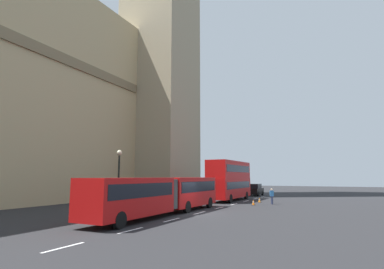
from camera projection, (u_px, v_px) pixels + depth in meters
ground_plane at (197, 213)px, 24.80m from camera, size 160.00×160.00×0.00m
lane_centre_marking at (219, 208)px, 29.27m from camera, size 39.00×0.16×0.01m
articulated_bus at (163, 192)px, 24.01m from camera, size 16.21×2.54×2.90m
double_decker_bus at (230, 179)px, 38.49m from camera, size 10.20×2.54×4.90m
sedan_lead at (255, 190)px, 48.18m from camera, size 4.40×1.86×1.85m
traffic_cone_west at (253, 202)px, 32.08m from camera, size 0.36×0.36×0.58m
traffic_cone_middle at (259, 200)px, 35.37m from camera, size 0.36×0.36×0.58m
street_lamp at (119, 176)px, 26.20m from camera, size 0.44×0.44×5.27m
pedestrian_near_cones at (272, 196)px, 33.23m from camera, size 0.39×0.47×1.69m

